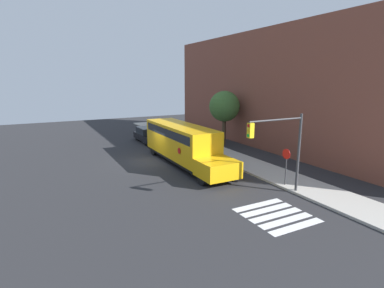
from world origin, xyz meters
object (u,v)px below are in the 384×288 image
(stop_sign, at_px, (286,162))
(tree_near_sidewalk, at_px, (224,107))
(parked_car, at_px, (147,135))
(school_bus, at_px, (182,142))
(traffic_light, at_px, (282,142))

(stop_sign, relative_size, tree_near_sidewalk, 0.45)
(parked_car, relative_size, stop_sign, 1.87)
(school_bus, bearing_deg, traffic_light, 12.25)
(traffic_light, bearing_deg, school_bus, -167.75)
(tree_near_sidewalk, bearing_deg, school_bus, -56.54)
(school_bus, relative_size, stop_sign, 4.56)
(tree_near_sidewalk, bearing_deg, parked_car, -126.72)
(school_bus, relative_size, traffic_light, 2.36)
(school_bus, xyz_separation_m, tree_near_sidewalk, (-4.74, 7.18, 2.21))
(parked_car, height_order, traffic_light, traffic_light)
(stop_sign, xyz_separation_m, traffic_light, (1.06, -1.49, 1.64))
(school_bus, bearing_deg, stop_sign, 23.41)
(parked_car, bearing_deg, school_bus, -2.41)
(stop_sign, distance_m, traffic_light, 2.45)
(traffic_light, distance_m, tree_near_sidewalk, 14.74)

